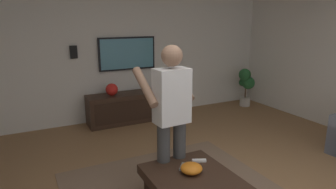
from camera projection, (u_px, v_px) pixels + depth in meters
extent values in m
cube|color=silver|center=(117.00, 46.00, 5.57)|extent=(0.10, 6.59, 2.78)
cube|color=#332116|center=(194.00, 182.00, 2.90)|extent=(1.00, 0.80, 0.10)
cylinder|color=#332116|center=(198.00, 174.00, 3.45)|extent=(0.07, 0.07, 0.30)
cylinder|color=#332116|center=(147.00, 187.00, 3.18)|extent=(0.07, 0.07, 0.30)
cube|color=#332116|center=(133.00, 107.00, 5.63)|extent=(0.44, 1.70, 0.55)
cube|color=black|center=(138.00, 110.00, 5.44)|extent=(0.01, 1.56, 0.39)
cube|color=black|center=(127.00, 54.00, 5.60)|extent=(0.05, 1.09, 0.61)
cube|color=teal|center=(128.00, 54.00, 5.58)|extent=(0.01, 1.03, 0.55)
cylinder|color=#3F3F3F|center=(179.00, 156.00, 3.32)|extent=(0.14, 0.14, 0.82)
cylinder|color=#3F3F3F|center=(164.00, 160.00, 3.22)|extent=(0.14, 0.14, 0.82)
cube|color=white|center=(172.00, 96.00, 3.10)|extent=(0.24, 0.37, 0.58)
sphere|color=#997056|center=(172.00, 56.00, 3.00)|extent=(0.22, 0.22, 0.22)
cylinder|color=#997056|center=(180.00, 82.00, 3.34)|extent=(0.48, 0.12, 0.37)
cylinder|color=#997056|center=(145.00, 87.00, 3.12)|extent=(0.48, 0.12, 0.37)
cube|color=white|center=(155.00, 90.00, 3.42)|extent=(0.04, 0.05, 0.16)
cylinder|color=#B7B2A8|center=(245.00, 102.00, 6.65)|extent=(0.23, 0.23, 0.19)
cylinder|color=brown|center=(246.00, 91.00, 6.59)|extent=(0.03, 0.03, 0.31)
sphere|color=#235B2D|center=(248.00, 83.00, 6.50)|extent=(0.27, 0.27, 0.27)
sphere|color=#235B2D|center=(245.00, 75.00, 6.41)|extent=(0.26, 0.26, 0.26)
sphere|color=#235B2D|center=(245.00, 80.00, 6.61)|extent=(0.23, 0.23, 0.23)
sphere|color=#235B2D|center=(243.00, 83.00, 6.61)|extent=(0.16, 0.16, 0.16)
sphere|color=#235B2D|center=(246.00, 74.00, 6.56)|extent=(0.19, 0.19, 0.19)
ellipsoid|color=orange|center=(191.00, 168.00, 2.96)|extent=(0.22, 0.22, 0.10)
cube|color=white|center=(199.00, 161.00, 3.21)|extent=(0.10, 0.15, 0.02)
cube|color=slate|center=(183.00, 167.00, 3.07)|extent=(0.14, 0.13, 0.02)
sphere|color=red|center=(112.00, 90.00, 5.33)|extent=(0.22, 0.22, 0.22)
cube|color=black|center=(174.00, 53.00, 6.05)|extent=(0.06, 0.12, 0.22)
cube|color=black|center=(74.00, 52.00, 5.17)|extent=(0.06, 0.12, 0.22)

